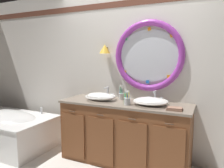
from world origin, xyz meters
The scene contains 11 objects.
back_wall_assembly centered at (0.02, 0.58, 1.32)m, with size 6.40×0.26×2.60m.
vanity_counter centered at (0.01, 0.25, 0.45)m, with size 1.86×0.64×0.89m.
bathtub centered at (-2.08, -0.08, 0.32)m, with size 1.70×0.97×0.63m.
sink_basin_left centered at (-0.37, 0.22, 0.95)m, with size 0.45×0.45×0.11m.
sink_basin_right centered at (0.39, 0.22, 0.95)m, with size 0.47×0.47×0.11m.
faucet_set_left centered at (-0.37, 0.46, 0.96)m, with size 0.22×0.15×0.17m.
faucet_set_right centered at (0.39, 0.47, 0.95)m, with size 0.23×0.12×0.16m.
toothbrush_holder_left centered at (-0.12, 0.41, 0.95)m, with size 0.08×0.08×0.22m.
toothbrush_holder_right centered at (0.10, 0.10, 0.95)m, with size 0.09×0.09×0.20m.
soap_dispenser centered at (0.04, 0.21, 0.97)m, with size 0.06×0.07×0.17m.
folded_hand_towel centered at (0.72, 0.08, 0.91)m, with size 0.19×0.13×0.04m.
Camera 1 is at (1.11, -2.52, 1.54)m, focal length 34.27 mm.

